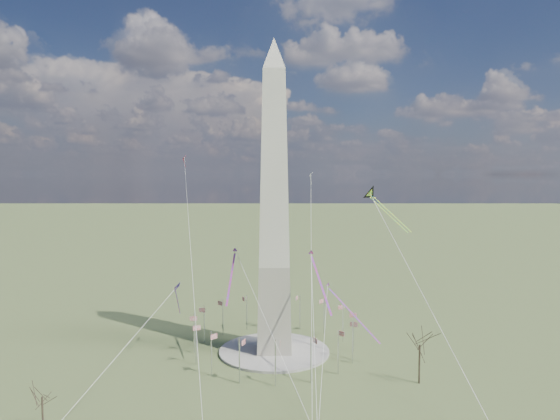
{
  "coord_description": "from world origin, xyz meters",
  "views": [
    {
      "loc": [
        -1.91,
        -159.16,
        58.02
      ],
      "look_at": [
        1.89,
        0.0,
        46.66
      ],
      "focal_mm": 32.0,
      "sensor_mm": 36.0,
      "label": 1
    }
  ],
  "objects": [
    {
      "name": "kite_streamer_mid",
      "position": [
        -13.44,
        -1.25,
        27.83
      ],
      "size": [
        2.56,
        21.14,
        14.51
      ],
      "rotation": [
        0.0,
        0.0,
        3.08
      ],
      "color": "red",
      "rests_on": "ground"
    },
    {
      "name": "tree_far",
      "position": [
        -53.06,
        -48.73,
        8.47
      ],
      "size": [
        6.79,
        6.79,
        11.88
      ],
      "color": "#453529",
      "rests_on": "ground"
    },
    {
      "name": "ground",
      "position": [
        0.0,
        0.0,
        0.0
      ],
      "size": [
        2000.0,
        2000.0,
        0.0
      ],
      "primitive_type": "plane",
      "color": "#4F6130",
      "rests_on": "ground"
    },
    {
      "name": "flagpole_ring",
      "position": [
        -0.0,
        -0.0,
        7.27
      ],
      "size": [
        54.4,
        54.4,
        13.0
      ],
      "color": "silver",
      "rests_on": "ground"
    },
    {
      "name": "kite_small_red",
      "position": [
        -33.35,
        29.28,
        63.78
      ],
      "size": [
        1.22,
        1.88,
        4.12
      ],
      "rotation": [
        0.0,
        0.0,
        2.62
      ],
      "color": "red",
      "rests_on": "ground"
    },
    {
      "name": "plaza",
      "position": [
        0.0,
        0.0,
        0.4
      ],
      "size": [
        36.0,
        36.0,
        0.8
      ],
      "primitive_type": "cylinder",
      "color": "#A39B95",
      "rests_on": "ground"
    },
    {
      "name": "kite_streamer_left",
      "position": [
        12.8,
        -12.72,
        28.54
      ],
      "size": [
        5.22,
        21.73,
        15.02
      ],
      "rotation": [
        0.0,
        0.0,
        3.32
      ],
      "color": "red",
      "rests_on": "ground"
    },
    {
      "name": "kite_small_white",
      "position": [
        16.06,
        50.27,
        57.64
      ],
      "size": [
        1.43,
        2.28,
        5.1
      ],
      "rotation": [
        0.0,
        0.0,
        2.69
      ],
      "color": "silver",
      "rests_on": "ground"
    },
    {
      "name": "kite_delta_black",
      "position": [
        32.15,
        2.2,
        50.96
      ],
      "size": [
        14.19,
        15.85,
        14.29
      ],
      "rotation": [
        0.0,
        0.0,
        3.83
      ],
      "color": "black",
      "rests_on": "ground"
    },
    {
      "name": "washington_monument",
      "position": [
        0.0,
        0.0,
        47.95
      ],
      "size": [
        15.56,
        15.56,
        100.0
      ],
      "color": "#A69C8B",
      "rests_on": "plaza"
    },
    {
      "name": "kite_diamond_purple",
      "position": [
        -31.87,
        3.23,
        20.21
      ],
      "size": [
        1.96,
        3.49,
        10.89
      ],
      "rotation": [
        0.0,
        0.0,
        2.84
      ],
      "color": "navy",
      "rests_on": "ground"
    },
    {
      "name": "tree_near",
      "position": [
        40.03,
        -25.2,
        11.7
      ],
      "size": [
        9.38,
        9.38,
        16.41
      ],
      "color": "#453529",
      "rests_on": "ground"
    },
    {
      "name": "kite_streamer_right",
      "position": [
        22.69,
        -2.13,
        16.25
      ],
      "size": [
        15.37,
        18.08,
        15.4
      ],
      "rotation": [
        0.0,
        0.0,
        3.84
      ],
      "color": "red",
      "rests_on": "ground"
    }
  ]
}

